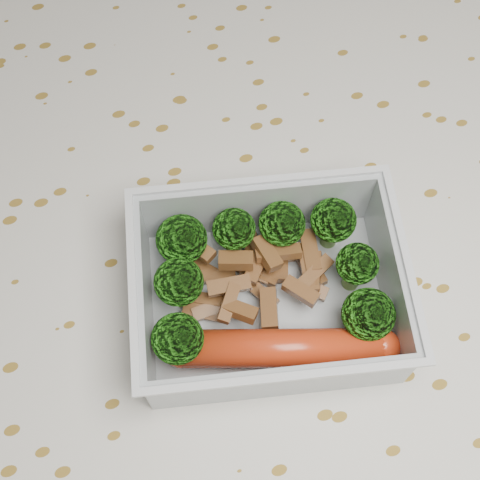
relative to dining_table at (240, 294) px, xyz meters
name	(u,v)px	position (x,y,z in m)	size (l,w,h in m)	color
ground_plane	(240,436)	(0.00, 0.00, -0.67)	(4.00, 4.00, 0.00)	olive
dining_table	(240,294)	(0.00, 0.00, 0.00)	(1.40, 0.90, 0.75)	brown
tablecloth	(240,268)	(0.00, 0.00, 0.05)	(1.46, 0.96, 0.19)	silver
lunch_container	(268,295)	(0.00, -0.05, 0.11)	(0.18, 0.16, 0.06)	silver
broccoli_florets	(260,267)	(0.00, -0.03, 0.12)	(0.15, 0.11, 0.04)	#608C3F
meat_pile	(261,275)	(0.00, -0.03, 0.10)	(0.10, 0.07, 0.03)	brown
sausage	(281,348)	(0.00, -0.08, 0.11)	(0.14, 0.06, 0.02)	#BB3112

